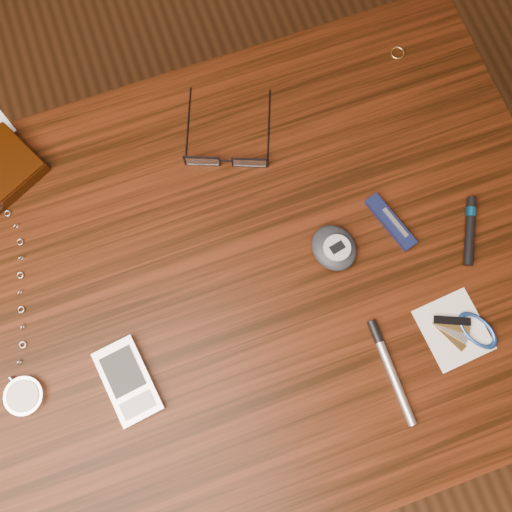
{
  "coord_description": "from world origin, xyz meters",
  "views": [
    {
      "loc": [
        -0.01,
        -0.16,
        1.54
      ],
      "look_at": [
        0.06,
        0.02,
        0.76
      ],
      "focal_mm": 40.0,
      "sensor_mm": 36.0,
      "label": 1
    }
  ],
  "objects_px": {
    "desk": "(226,299)",
    "eyeglasses": "(226,157)",
    "pda_phone": "(128,381)",
    "pocket_watch": "(23,388)",
    "silver_pen": "(388,364)",
    "pocket_knife": "(391,222)",
    "pedometer": "(334,248)",
    "notepad_keys": "(466,330)"
  },
  "relations": [
    {
      "from": "desk",
      "to": "eyeglasses",
      "type": "distance_m",
      "value": 0.22
    },
    {
      "from": "pocket_watch",
      "to": "pocket_knife",
      "type": "distance_m",
      "value": 0.56
    },
    {
      "from": "pocket_watch",
      "to": "pedometer",
      "type": "height_order",
      "value": "pedometer"
    },
    {
      "from": "pedometer",
      "to": "silver_pen",
      "type": "distance_m",
      "value": 0.17
    },
    {
      "from": "eyeglasses",
      "to": "pda_phone",
      "type": "height_order",
      "value": "eyeglasses"
    },
    {
      "from": "desk",
      "to": "pocket_knife",
      "type": "height_order",
      "value": "pocket_knife"
    },
    {
      "from": "pocket_knife",
      "to": "pocket_watch",
      "type": "bearing_deg",
      "value": -174.86
    },
    {
      "from": "pda_phone",
      "to": "pedometer",
      "type": "distance_m",
      "value": 0.34
    },
    {
      "from": "eyeglasses",
      "to": "silver_pen",
      "type": "height_order",
      "value": "eyeglasses"
    },
    {
      "from": "desk",
      "to": "pedometer",
      "type": "relative_size",
      "value": 12.35
    },
    {
      "from": "desk",
      "to": "eyeglasses",
      "type": "height_order",
      "value": "eyeglasses"
    },
    {
      "from": "pocket_watch",
      "to": "pocket_knife",
      "type": "xyz_separation_m",
      "value": [
        0.55,
        0.05,
        -0.0
      ]
    },
    {
      "from": "pedometer",
      "to": "pocket_knife",
      "type": "xyz_separation_m",
      "value": [
        0.09,
        0.01,
        -0.01
      ]
    },
    {
      "from": "notepad_keys",
      "to": "pocket_knife",
      "type": "xyz_separation_m",
      "value": [
        -0.04,
        0.18,
        0.0
      ]
    },
    {
      "from": "pedometer",
      "to": "notepad_keys",
      "type": "height_order",
      "value": "pedometer"
    },
    {
      "from": "silver_pen",
      "to": "pocket_watch",
      "type": "bearing_deg",
      "value": 164.18
    },
    {
      "from": "desk",
      "to": "silver_pen",
      "type": "xyz_separation_m",
      "value": [
        0.18,
        -0.18,
        0.11
      ]
    },
    {
      "from": "pedometer",
      "to": "pocket_knife",
      "type": "bearing_deg",
      "value": 6.02
    },
    {
      "from": "pedometer",
      "to": "pocket_knife",
      "type": "relative_size",
      "value": 0.85
    },
    {
      "from": "desk",
      "to": "pedometer",
      "type": "xyz_separation_m",
      "value": [
        0.17,
        -0.0,
        0.11
      ]
    },
    {
      "from": "eyeglasses",
      "to": "pda_phone",
      "type": "xyz_separation_m",
      "value": [
        -0.23,
        -0.26,
        -0.0
      ]
    },
    {
      "from": "pda_phone",
      "to": "eyeglasses",
      "type": "bearing_deg",
      "value": 48.72
    },
    {
      "from": "pda_phone",
      "to": "pocket_watch",
      "type": "bearing_deg",
      "value": 164.18
    },
    {
      "from": "silver_pen",
      "to": "pedometer",
      "type": "bearing_deg",
      "value": 93.55
    },
    {
      "from": "pocket_watch",
      "to": "silver_pen",
      "type": "bearing_deg",
      "value": -15.82
    },
    {
      "from": "desk",
      "to": "notepad_keys",
      "type": "relative_size",
      "value": 9.24
    },
    {
      "from": "eyeglasses",
      "to": "pocket_knife",
      "type": "height_order",
      "value": "eyeglasses"
    },
    {
      "from": "pocket_watch",
      "to": "desk",
      "type": "bearing_deg",
      "value": 8.22
    },
    {
      "from": "pedometer",
      "to": "silver_pen",
      "type": "bearing_deg",
      "value": -86.45
    },
    {
      "from": "pocket_knife",
      "to": "notepad_keys",
      "type": "bearing_deg",
      "value": -78.05
    },
    {
      "from": "notepad_keys",
      "to": "pocket_knife",
      "type": "bearing_deg",
      "value": 101.95
    },
    {
      "from": "pda_phone",
      "to": "desk",
      "type": "bearing_deg",
      "value": 26.67
    },
    {
      "from": "pocket_watch",
      "to": "pda_phone",
      "type": "distance_m",
      "value": 0.14
    },
    {
      "from": "pocket_watch",
      "to": "pda_phone",
      "type": "height_order",
      "value": "pda_phone"
    },
    {
      "from": "desk",
      "to": "pocket_watch",
      "type": "bearing_deg",
      "value": -171.78
    },
    {
      "from": "desk",
      "to": "silver_pen",
      "type": "bearing_deg",
      "value": -44.96
    },
    {
      "from": "eyeglasses",
      "to": "pda_phone",
      "type": "distance_m",
      "value": 0.35
    },
    {
      "from": "pocket_watch",
      "to": "notepad_keys",
      "type": "bearing_deg",
      "value": -12.18
    },
    {
      "from": "pda_phone",
      "to": "pocket_knife",
      "type": "xyz_separation_m",
      "value": [
        0.42,
        0.09,
        -0.0
      ]
    },
    {
      "from": "pda_phone",
      "to": "silver_pen",
      "type": "relative_size",
      "value": 0.79
    },
    {
      "from": "desk",
      "to": "eyeglasses",
      "type": "xyz_separation_m",
      "value": [
        0.07,
        0.18,
        0.11
      ]
    },
    {
      "from": "desk",
      "to": "pocket_watch",
      "type": "height_order",
      "value": "pocket_watch"
    }
  ]
}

